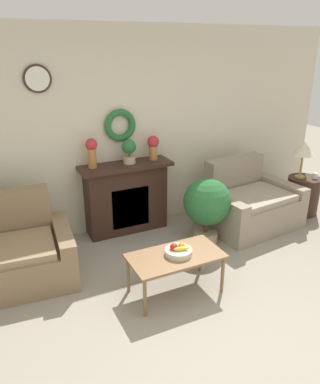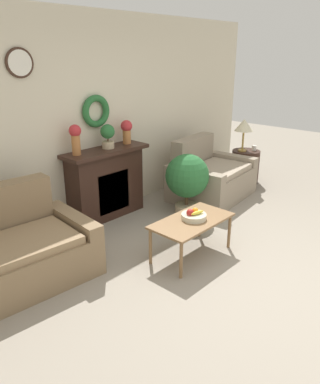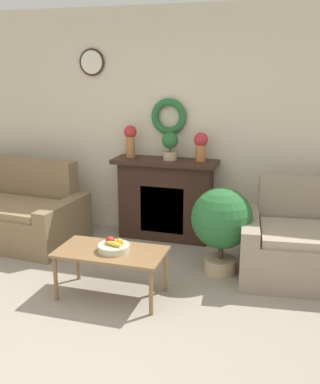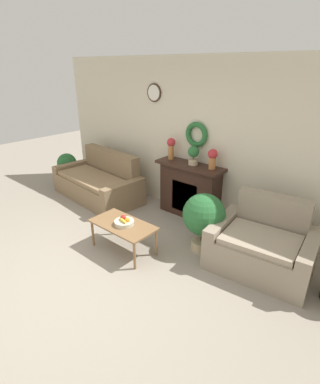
{
  "view_description": "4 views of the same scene",
  "coord_description": "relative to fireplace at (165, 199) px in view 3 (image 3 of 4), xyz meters",
  "views": [
    {
      "loc": [
        -1.65,
        -2.07,
        2.44
      ],
      "look_at": [
        0.13,
        1.59,
        0.83
      ],
      "focal_mm": 35.0,
      "sensor_mm": 36.0,
      "label": 1
    },
    {
      "loc": [
        -3.08,
        -1.47,
        2.18
      ],
      "look_at": [
        -0.16,
        1.22,
        0.7
      ],
      "focal_mm": 35.0,
      "sensor_mm": 36.0,
      "label": 2
    },
    {
      "loc": [
        1.42,
        -2.59,
        1.99
      ],
      "look_at": [
        0.26,
        1.29,
        0.88
      ],
      "focal_mm": 42.0,
      "sensor_mm": 36.0,
      "label": 3
    },
    {
      "loc": [
        2.79,
        -1.68,
        2.53
      ],
      "look_at": [
        0.12,
        1.44,
        0.79
      ],
      "focal_mm": 28.0,
      "sensor_mm": 36.0,
      "label": 4
    }
  ],
  "objects": [
    {
      "name": "vase_on_mantel_left",
      "position": [
        -0.43,
        0.01,
        0.7
      ],
      "size": [
        0.15,
        0.15,
        0.38
      ],
      "color": "#AD6B38",
      "rests_on": "fireplace"
    },
    {
      "name": "vase_on_mantel_right",
      "position": [
        0.42,
        0.01,
        0.67
      ],
      "size": [
        0.16,
        0.16,
        0.33
      ],
      "color": "#AD6B38",
      "rests_on": "fireplace"
    },
    {
      "name": "ground_plane",
      "position": [
        0.0,
        -2.39,
        -0.49
      ],
      "size": [
        16.0,
        16.0,
        0.0
      ],
      "primitive_type": "plane",
      "color": "gray"
    },
    {
      "name": "couch_left",
      "position": [
        -1.88,
        -0.53,
        -0.18
      ],
      "size": [
        2.01,
        1.11,
        0.93
      ],
      "rotation": [
        0.0,
        0.0,
        -0.09
      ],
      "color": "#846B4C",
      "rests_on": "ground_plane"
    },
    {
      "name": "fireplace",
      "position": [
        0.0,
        0.0,
        0.0
      ],
      "size": [
        1.23,
        0.41,
        0.98
      ],
      "color": "#331E16",
      "rests_on": "ground_plane"
    },
    {
      "name": "potted_plant_on_mantel",
      "position": [
        0.06,
        -0.01,
        0.66
      ],
      "size": [
        0.19,
        0.19,
        0.32
      ],
      "color": "tan",
      "rests_on": "fireplace"
    },
    {
      "name": "potted_plant_floor_by_loveseat",
      "position": [
        0.8,
        -0.78,
        0.05
      ],
      "size": [
        0.61,
        0.61,
        0.88
      ],
      "color": "tan",
      "rests_on": "ground_plane"
    },
    {
      "name": "fruit_bowl",
      "position": [
        -0.03,
        -1.55,
        -0.01
      ],
      "size": [
        0.28,
        0.28,
        0.12
      ],
      "color": "beige",
      "rests_on": "coffee_table"
    },
    {
      "name": "coffee_table",
      "position": [
        -0.06,
        -1.55,
        -0.1
      ],
      "size": [
        0.97,
        0.51,
        0.44
      ],
      "color": "olive",
      "rests_on": "ground_plane"
    },
    {
      "name": "loveseat_right",
      "position": [
        1.63,
        -0.6,
        -0.18
      ],
      "size": [
        1.39,
        1.1,
        0.92
      ],
      "rotation": [
        0.0,
        0.0,
        0.11
      ],
      "color": "gray",
      "rests_on": "ground_plane"
    },
    {
      "name": "wall_back",
      "position": [
        0.0,
        0.21,
        0.86
      ],
      "size": [
        6.8,
        0.15,
        2.7
      ],
      "color": "beige",
      "rests_on": "ground_plane"
    }
  ]
}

